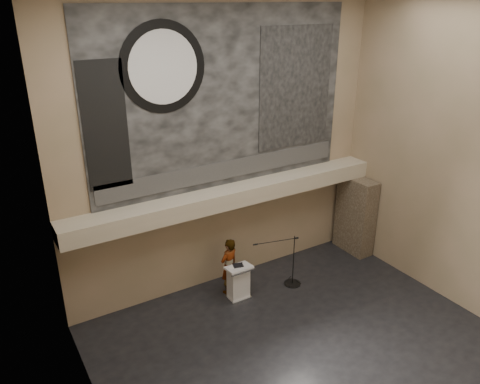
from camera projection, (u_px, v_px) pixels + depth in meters
floor at (305, 348)px, 12.00m from camera, size 10.00×10.00×0.00m
wall_back at (226, 149)px, 13.52m from camera, size 10.00×0.02×8.50m
wall_left at (87, 255)px, 7.97m from camera, size 0.02×8.00×8.50m
wall_right at (457, 159)px, 12.76m from camera, size 0.02×8.00×8.50m
soffit at (233, 195)px, 13.71m from camera, size 10.00×0.80×0.50m
sprinkler_left at (184, 217)px, 13.01m from camera, size 0.04×0.04×0.06m
sprinkler_right at (286, 192)px, 14.68m from camera, size 0.04×0.04×0.06m
banner at (226, 100)px, 12.94m from camera, size 8.00×0.05×5.00m
banner_text_strip at (227, 170)px, 13.70m from camera, size 7.76×0.02×0.55m
banner_clock_rim at (163, 67)px, 11.66m from camera, size 2.30×0.02×2.30m
banner_clock_face at (164, 68)px, 11.65m from camera, size 1.84×0.02×1.84m
banner_building_print at (296, 88)px, 14.02m from camera, size 2.60×0.02×3.60m
banner_brick_print at (105, 127)px, 11.40m from camera, size 1.10×0.02×3.20m
stone_pier at (355, 215)px, 16.19m from camera, size 0.60×1.40×2.70m
lectern at (238, 282)px, 13.78m from camera, size 0.74×0.54×1.14m
binder at (238, 265)px, 13.58m from camera, size 0.34×0.30×0.04m
papers at (234, 268)px, 13.48m from camera, size 0.29×0.34×0.00m
speaker_person at (229, 266)px, 13.97m from camera, size 0.75×0.60×1.79m
mic_stand at (291, 277)px, 14.57m from camera, size 1.54×0.58×1.69m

